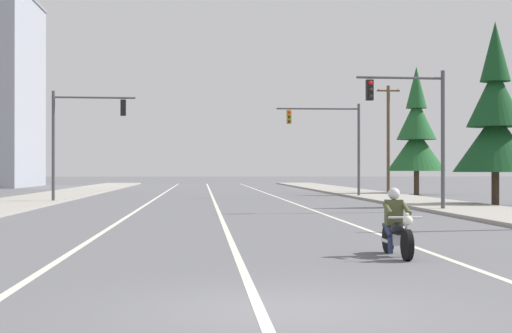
% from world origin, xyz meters
% --- Properties ---
extents(ground_plane, '(400.00, 400.00, 0.00)m').
position_xyz_m(ground_plane, '(0.00, 0.00, 0.00)').
color(ground_plane, '#5B5B60').
extents(lane_stripe_center, '(0.16, 100.00, 0.01)m').
position_xyz_m(lane_stripe_center, '(-0.30, 45.00, 0.00)').
color(lane_stripe_center, beige).
rests_on(lane_stripe_center, ground).
extents(lane_stripe_left, '(0.16, 100.00, 0.01)m').
position_xyz_m(lane_stripe_left, '(-3.95, 45.00, 0.00)').
color(lane_stripe_left, beige).
rests_on(lane_stripe_left, ground).
extents(lane_stripe_right, '(0.16, 100.00, 0.01)m').
position_xyz_m(lane_stripe_right, '(4.01, 45.00, 0.00)').
color(lane_stripe_right, beige).
rests_on(lane_stripe_right, ground).
extents(sidewalk_kerb_right, '(4.40, 110.00, 0.14)m').
position_xyz_m(sidewalk_kerb_right, '(10.94, 40.00, 0.07)').
color(sidewalk_kerb_right, '#9E998E').
rests_on(sidewalk_kerb_right, ground).
extents(sidewalk_kerb_left, '(4.40, 110.00, 0.14)m').
position_xyz_m(sidewalk_kerb_left, '(-10.94, 40.00, 0.07)').
color(sidewalk_kerb_left, '#9E998E').
rests_on(sidewalk_kerb_left, ground).
extents(motorcycle_with_rider, '(0.70, 2.19, 1.46)m').
position_xyz_m(motorcycle_with_rider, '(3.08, 6.38, 0.59)').
color(motorcycle_with_rider, black).
rests_on(motorcycle_with_rider, ground).
extents(traffic_signal_near_right, '(3.98, 0.56, 6.20)m').
position_xyz_m(traffic_signal_near_right, '(8.44, 24.40, 4.04)').
color(traffic_signal_near_right, '#47474C').
rests_on(traffic_signal_near_right, ground).
extents(traffic_signal_near_left, '(4.57, 0.53, 6.20)m').
position_xyz_m(traffic_signal_near_left, '(-7.92, 35.08, 4.08)').
color(traffic_signal_near_left, '#47474C').
rests_on(traffic_signal_near_left, ground).
extents(traffic_signal_mid_right, '(5.56, 0.37, 6.20)m').
position_xyz_m(traffic_signal_mid_right, '(7.74, 42.60, 4.14)').
color(traffic_signal_mid_right, '#47474C').
rests_on(traffic_signal_mid_right, ground).
extents(utility_pole_right_far, '(1.83, 0.26, 8.44)m').
position_xyz_m(utility_pole_right_far, '(13.63, 52.55, 4.40)').
color(utility_pole_right_far, brown).
rests_on(utility_pole_right_far, ground).
extents(conifer_tree_right_verge_near, '(4.22, 4.22, 9.29)m').
position_xyz_m(conifer_tree_right_verge_near, '(13.66, 29.27, 4.26)').
color(conifer_tree_right_verge_near, '#423023').
rests_on(conifer_tree_right_verge_near, ground).
extents(conifer_tree_right_verge_far, '(4.27, 4.27, 9.39)m').
position_xyz_m(conifer_tree_right_verge_far, '(14.68, 48.05, 4.30)').
color(conifer_tree_right_verge_far, '#4C3828').
rests_on(conifer_tree_right_verge_far, ground).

